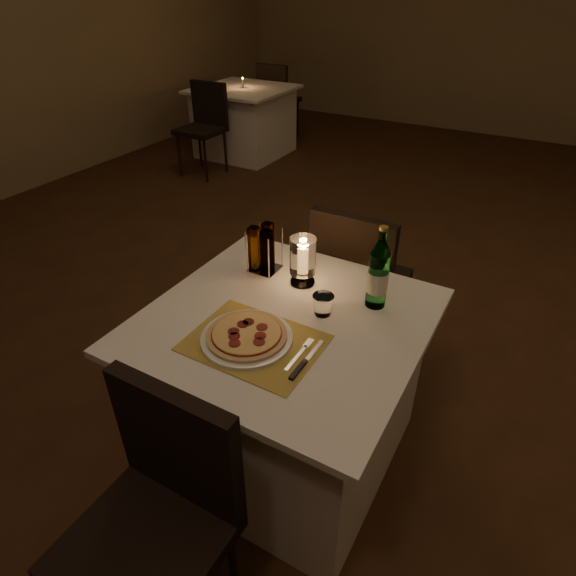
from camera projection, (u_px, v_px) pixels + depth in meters
The scene contains 18 objects.
floor at pixel (390, 369), 2.64m from camera, with size 8.00×10.00×0.02m, color #442716.
wall_back at pixel (555, 5), 5.45m from camera, with size 8.00×0.02×3.00m, color #8E7753.
main_table at pixel (286, 389), 1.98m from camera, with size 1.00×1.00×0.74m.
chair_near at pixel (160, 503), 1.36m from camera, with size 0.42×0.42×0.90m.
chair_far at pixel (357, 274), 2.40m from camera, with size 0.42×0.42×0.90m.
placemat at pixel (254, 343), 1.65m from camera, with size 0.45×0.34×0.00m, color gold.
plate at pixel (247, 338), 1.66m from camera, with size 0.32×0.32×0.01m, color white.
pizza at pixel (247, 334), 1.65m from camera, with size 0.28×0.28×0.02m.
fork at pixel (301, 352), 1.61m from camera, with size 0.02×0.18×0.00m.
knife at pixel (302, 365), 1.55m from camera, with size 0.02×0.22×0.01m.
tumbler at pixel (323, 305), 1.78m from camera, with size 0.08×0.08×0.08m, color white, non-canonical shape.
water_bottle at pixel (378, 275), 1.78m from camera, with size 0.08×0.08×0.33m.
hurricane_candle at pixel (303, 258), 1.91m from camera, with size 0.11×0.11×0.20m.
cruet_caddy at pixel (263, 250), 2.01m from camera, with size 0.12×0.12×0.21m.
neighbor_table_left at pixel (245, 121), 5.54m from camera, with size 1.00×1.00×0.74m.
neighbor_chair_la at pixel (205, 120), 4.92m from camera, with size 0.42×0.42×0.90m.
neighbor_chair_lb at pixel (276, 94), 5.96m from camera, with size 0.42×0.42×0.90m.
neighbor_candle_left at pixel (243, 83), 5.31m from camera, with size 0.03×0.03×0.11m.
Camera 1 is at (0.48, -1.98, 1.81)m, focal length 30.00 mm.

